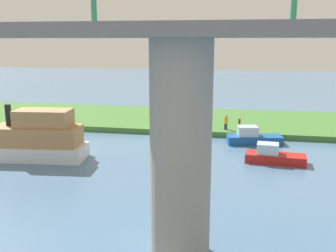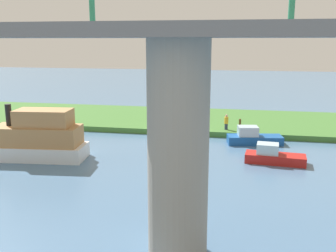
# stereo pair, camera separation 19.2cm
# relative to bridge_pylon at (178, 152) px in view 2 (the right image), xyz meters

# --- Properties ---
(ground_plane) EXTENTS (160.00, 160.00, 0.00)m
(ground_plane) POSITION_rel_bridge_pylon_xyz_m (3.35, -19.43, -4.26)
(ground_plane) COLOR #4C7093
(grassy_bank) EXTENTS (80.00, 12.00, 0.50)m
(grassy_bank) POSITION_rel_bridge_pylon_xyz_m (3.35, -25.43, -4.01)
(grassy_bank) COLOR #427533
(grassy_bank) RESTS_ON ground
(bridge_pylon) EXTENTS (2.35, 2.35, 8.53)m
(bridge_pylon) POSITION_rel_bridge_pylon_xyz_m (0.00, 0.00, 0.00)
(bridge_pylon) COLOR #9E998E
(bridge_pylon) RESTS_ON ground
(bridge_span) EXTENTS (56.54, 4.30, 3.25)m
(bridge_span) POSITION_rel_bridge_pylon_xyz_m (0.00, -0.02, 4.76)
(bridge_span) COLOR slate
(bridge_span) RESTS_ON bridge_pylon
(person_on_bank) EXTENTS (0.45, 0.45, 1.39)m
(person_on_bank) POSITION_rel_bridge_pylon_xyz_m (-1.03, -20.62, -3.06)
(person_on_bank) COLOR #2D334C
(person_on_bank) RESTS_ON grassy_bank
(mooring_post) EXTENTS (0.20, 0.20, 0.87)m
(mooring_post) POSITION_rel_bridge_pylon_xyz_m (-2.25, -21.34, -3.33)
(mooring_post) COLOR brown
(mooring_post) RESTS_ON grassy_bank
(motorboat_white) EXTENTS (8.02, 3.35, 3.99)m
(motorboat_white) POSITION_rel_bridge_pylon_xyz_m (12.27, -10.73, -2.79)
(motorboat_white) COLOR white
(motorboat_white) RESTS_ON ground
(houseboat_blue) EXTENTS (4.67, 2.32, 1.49)m
(houseboat_blue) POSITION_rel_bridge_pylon_xyz_m (-3.37, -17.88, -3.73)
(houseboat_blue) COLOR #195199
(houseboat_blue) RESTS_ON ground
(pontoon_yellow) EXTENTS (4.23, 1.83, 1.37)m
(pontoon_yellow) POSITION_rel_bridge_pylon_xyz_m (-4.66, -12.93, -3.77)
(pontoon_yellow) COLOR red
(pontoon_yellow) RESTS_ON ground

